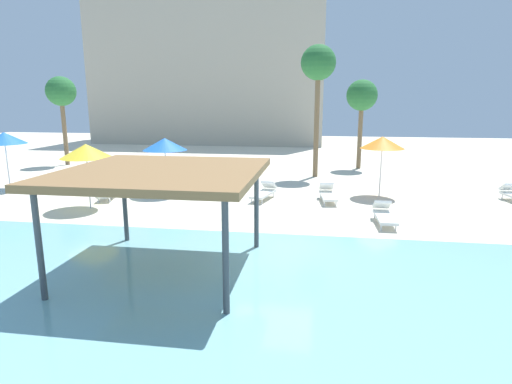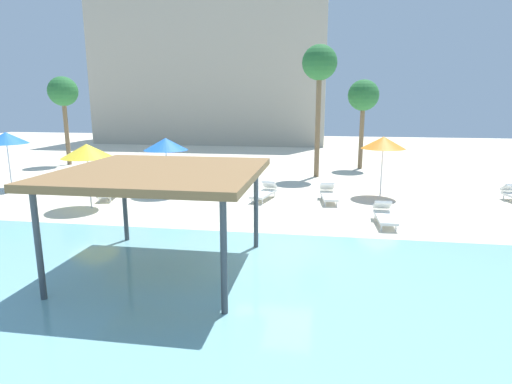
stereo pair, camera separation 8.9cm
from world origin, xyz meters
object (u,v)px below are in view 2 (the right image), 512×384
object	(u,v)px
lounge_chair_4	(265,192)
palm_tree_1	(319,66)
lounge_chair_1	(328,194)
palm_tree_2	(63,93)
shade_pavilion	(161,175)
lounge_chair_2	(110,191)
beach_umbrella_blue_3	(6,138)
beach_umbrella_orange_4	(383,143)
beach_umbrella_yellow_0	(87,151)
beach_umbrella_blue_1	(166,144)
palm_tree_0	(363,97)
lounge_chair_3	(385,215)

from	to	relation	value
lounge_chair_4	palm_tree_1	world-z (taller)	palm_tree_1
lounge_chair_1	lounge_chair_4	size ratio (longest dim) A/B	0.98
palm_tree_2	shade_pavilion	bearing A→B (deg)	-51.57
lounge_chair_1	lounge_chair_2	size ratio (longest dim) A/B	0.98
palm_tree_1	shade_pavilion	bearing A→B (deg)	-103.80
beach_umbrella_blue_3	beach_umbrella_orange_4	xyz separation A→B (m)	(17.72, 1.17, -0.06)
beach_umbrella_orange_4	lounge_chair_4	world-z (taller)	beach_umbrella_orange_4
shade_pavilion	palm_tree_1	world-z (taller)	palm_tree_1
beach_umbrella_yellow_0	beach_umbrella_blue_1	xyz separation A→B (m)	(2.12, 3.04, -0.01)
palm_tree_0	palm_tree_2	distance (m)	19.29
shade_pavilion	beach_umbrella_yellow_0	xyz separation A→B (m)	(-5.37, 5.78, -0.19)
shade_pavilion	lounge_chair_2	world-z (taller)	shade_pavilion
beach_umbrella_yellow_0	lounge_chair_3	xyz separation A→B (m)	(11.50, -0.48, -1.99)
shade_pavilion	lounge_chair_2	bearing A→B (deg)	125.89
beach_umbrella_yellow_0	beach_umbrella_blue_1	bearing A→B (deg)	55.09
palm_tree_1	palm_tree_2	distance (m)	16.74
beach_umbrella_yellow_0	palm_tree_2	size ratio (longest dim) A/B	0.45
lounge_chair_3	beach_umbrella_blue_3	bearing A→B (deg)	-102.86
shade_pavilion	palm_tree_2	bearing A→B (deg)	128.43
shade_pavilion	lounge_chair_3	distance (m)	8.39
shade_pavilion	lounge_chair_4	distance (m)	8.76
beach_umbrella_blue_1	shade_pavilion	bearing A→B (deg)	-69.82
beach_umbrella_orange_4	lounge_chair_1	world-z (taller)	beach_umbrella_orange_4
lounge_chair_2	palm_tree_0	size ratio (longest dim) A/B	0.36
palm_tree_2	palm_tree_0	bearing A→B (deg)	4.11
beach_umbrella_orange_4	palm_tree_0	size ratio (longest dim) A/B	0.49
beach_umbrella_yellow_0	palm_tree_2	bearing A→B (deg)	125.74
beach_umbrella_yellow_0	lounge_chair_1	world-z (taller)	beach_umbrella_yellow_0
shade_pavilion	beach_umbrella_blue_1	distance (m)	9.40
shade_pavilion	lounge_chair_3	xyz separation A→B (m)	(6.14, 5.29, -2.18)
beach_umbrella_blue_1	palm_tree_0	size ratio (longest dim) A/B	0.47
shade_pavilion	beach_umbrella_yellow_0	bearing A→B (deg)	132.89
beach_umbrella_yellow_0	lounge_chair_2	bearing A→B (deg)	93.05
beach_umbrella_blue_1	lounge_chair_4	bearing A→B (deg)	-5.52
shade_pavilion	palm_tree_0	distance (m)	18.95
shade_pavilion	beach_umbrella_orange_4	xyz separation A→B (m)	(6.52, 9.78, -0.07)
palm_tree_1	palm_tree_2	size ratio (longest dim) A/B	1.25
palm_tree_2	lounge_chair_4	bearing A→B (deg)	-29.12
lounge_chair_1	palm_tree_1	xyz separation A→B (m)	(-0.65, 5.98, 5.72)
beach_umbrella_blue_3	shade_pavilion	bearing A→B (deg)	-37.55
beach_umbrella_blue_1	palm_tree_1	size ratio (longest dim) A/B	0.36
lounge_chair_4	palm_tree_2	world-z (taller)	palm_tree_2
beach_umbrella_orange_4	palm_tree_1	size ratio (longest dim) A/B	0.38
shade_pavilion	beach_umbrella_yellow_0	distance (m)	7.89
shade_pavilion	beach_umbrella_blue_1	bearing A→B (deg)	110.18
lounge_chair_4	palm_tree_0	bearing A→B (deg)	166.52
palm_tree_1	lounge_chair_4	bearing A→B (deg)	-109.35
beach_umbrella_yellow_0	lounge_chair_4	size ratio (longest dim) A/B	1.31
shade_pavilion	beach_umbrella_blue_3	world-z (taller)	beach_umbrella_blue_3
lounge_chair_1	beach_umbrella_blue_3	bearing A→B (deg)	-97.10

